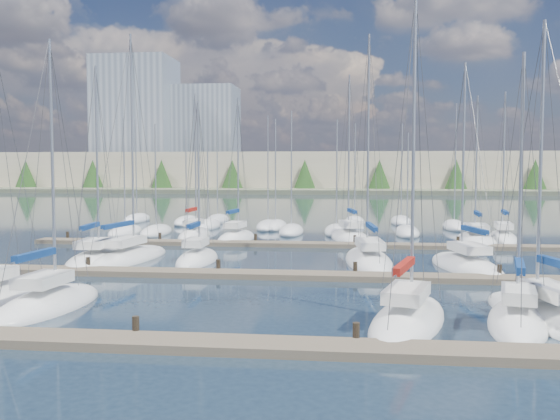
# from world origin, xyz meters

# --- Properties ---
(ground) EXTENTS (400.00, 400.00, 0.00)m
(ground) POSITION_xyz_m (0.00, 60.00, 0.00)
(ground) COLOR #203040
(ground) RESTS_ON ground
(dock_near) EXTENTS (44.00, 1.93, 1.10)m
(dock_near) POSITION_xyz_m (0.00, 2.01, 0.15)
(dock_near) COLOR #6B5E4C
(dock_near) RESTS_ON ground
(dock_mid) EXTENTS (44.00, 1.93, 1.10)m
(dock_mid) POSITION_xyz_m (0.00, 16.01, 0.15)
(dock_mid) COLOR #6B5E4C
(dock_mid) RESTS_ON ground
(dock_far) EXTENTS (44.00, 1.93, 1.10)m
(dock_far) POSITION_xyz_m (0.00, 30.01, 0.15)
(dock_far) COLOR #6B5E4C
(dock_far) RESTS_ON ground
(sailboat_p) EXTENTS (4.51, 9.36, 15.02)m
(sailboat_p) POSITION_xyz_m (3.56, 35.56, 0.18)
(sailboat_p) COLOR white
(sailboat_p) RESTS_ON ground
(sailboat_e) EXTENTS (3.75, 7.40, 11.55)m
(sailboat_e) POSITION_xyz_m (10.36, 6.50, 0.18)
(sailboat_e) COLOR white
(sailboat_e) RESTS_ON ground
(sailboat_h) EXTENTS (3.80, 8.36, 13.61)m
(sailboat_h) POSITION_xyz_m (-12.85, 19.97, 0.18)
(sailboat_h) COLOR white
(sailboat_h) RESTS_ON ground
(sailboat_f) EXTENTS (4.60, 9.46, 12.99)m
(sailboat_f) POSITION_xyz_m (11.70, 7.33, 0.18)
(sailboat_f) COLOR white
(sailboat_f) RESTS_ON ground
(sailboat_r) EXTENTS (3.31, 8.35, 13.37)m
(sailboat_r) POSITION_xyz_m (16.48, 35.67, 0.19)
(sailboat_r) COLOR white
(sailboat_r) RESTS_ON ground
(sailboat_j) EXTENTS (2.36, 6.60, 11.40)m
(sailboat_j) POSITION_xyz_m (-6.37, 21.19, 0.19)
(sailboat_j) COLOR white
(sailboat_j) RESTS_ON ground
(sailboat_c) EXTENTS (3.34, 7.71, 12.69)m
(sailboat_c) POSITION_xyz_m (-9.61, 7.27, 0.18)
(sailboat_c) COLOR white
(sailboat_c) RESTS_ON ground
(sailboat_l) EXTENTS (4.82, 9.37, 13.45)m
(sailboat_l) POSITION_xyz_m (10.81, 20.51, 0.17)
(sailboat_l) COLOR white
(sailboat_l) RESTS_ON ground
(sailboat_n) EXTENTS (2.31, 7.44, 13.53)m
(sailboat_n) POSITION_xyz_m (-10.25, 35.42, 0.20)
(sailboat_n) COLOR white
(sailboat_n) RESTS_ON ground
(sailboat_i) EXTENTS (4.15, 10.20, 15.89)m
(sailboat_i) POSITION_xyz_m (-11.13, 21.26, 0.19)
(sailboat_i) COLOR white
(sailboat_i) RESTS_ON ground
(sailboat_q) EXTENTS (3.86, 9.20, 12.89)m
(sailboat_q) POSITION_xyz_m (13.93, 33.98, 0.17)
(sailboat_q) COLOR white
(sailboat_q) RESTS_ON ground
(sailboat_d) EXTENTS (4.71, 8.87, 13.83)m
(sailboat_d) POSITION_xyz_m (6.08, 6.23, 0.18)
(sailboat_d) COLOR white
(sailboat_d) RESTS_ON ground
(sailboat_o) EXTENTS (3.42, 7.04, 12.88)m
(sailboat_o) POSITION_xyz_m (-6.11, 33.66, 0.19)
(sailboat_o) COLOR white
(sailboat_o) RESTS_ON ground
(sailboat_k) EXTENTS (3.89, 10.77, 15.65)m
(sailboat_k) POSITION_xyz_m (4.89, 21.96, 0.18)
(sailboat_k) COLOR white
(sailboat_k) RESTS_ON ground
(distant_boats) EXTENTS (36.93, 20.75, 13.30)m
(distant_boats) POSITION_xyz_m (-4.34, 43.76, 0.29)
(distant_boats) COLOR #9EA0A5
(distant_boats) RESTS_ON ground
(shoreline) EXTENTS (400.00, 60.00, 38.00)m
(shoreline) POSITION_xyz_m (-13.29, 149.77, 7.44)
(shoreline) COLOR #666B51
(shoreline) RESTS_ON ground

